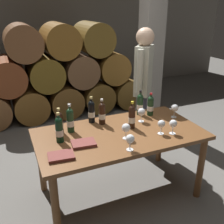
# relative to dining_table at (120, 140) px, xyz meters

# --- Properties ---
(ground_plane) EXTENTS (14.00, 14.00, 0.00)m
(ground_plane) POSITION_rel_dining_table_xyz_m (0.00, 0.00, -0.67)
(ground_plane) COLOR #66635E
(cellar_back_wall) EXTENTS (10.00, 0.24, 2.80)m
(cellar_back_wall) POSITION_rel_dining_table_xyz_m (0.00, 4.20, 0.73)
(cellar_back_wall) COLOR gray
(cellar_back_wall) RESTS_ON ground_plane
(barrel_stack) EXTENTS (3.12, 0.90, 1.69)m
(barrel_stack) POSITION_rel_dining_table_xyz_m (0.00, 2.60, 0.09)
(barrel_stack) COLOR brown
(barrel_stack) RESTS_ON ground_plane
(stone_pillar) EXTENTS (0.32, 0.32, 2.60)m
(stone_pillar) POSITION_rel_dining_table_xyz_m (1.30, 1.60, 0.63)
(stone_pillar) COLOR gray
(stone_pillar) RESTS_ON ground_plane
(dining_table) EXTENTS (1.70, 0.90, 0.76)m
(dining_table) POSITION_rel_dining_table_xyz_m (0.00, 0.00, 0.00)
(dining_table) COLOR brown
(dining_table) RESTS_ON ground_plane
(wine_bottle_0) EXTENTS (0.07, 0.07, 0.28)m
(wine_bottle_0) POSITION_rel_dining_table_xyz_m (-0.56, 0.22, 0.21)
(wine_bottle_0) COLOR black
(wine_bottle_0) RESTS_ON dining_table
(wine_bottle_1) EXTENTS (0.07, 0.07, 0.27)m
(wine_bottle_1) POSITION_rel_dining_table_xyz_m (0.52, 0.27, 0.21)
(wine_bottle_1) COLOR #19381E
(wine_bottle_1) RESTS_ON dining_table
(wine_bottle_2) EXTENTS (0.07, 0.07, 0.29)m
(wine_bottle_2) POSITION_rel_dining_table_xyz_m (-0.09, 0.27, 0.22)
(wine_bottle_2) COLOR black
(wine_bottle_2) RESTS_ON dining_table
(wine_bottle_3) EXTENTS (0.07, 0.07, 0.30)m
(wine_bottle_3) POSITION_rel_dining_table_xyz_m (0.42, 0.34, 0.22)
(wine_bottle_3) COLOR #19381E
(wine_bottle_3) RESTS_ON dining_table
(wine_bottle_4) EXTENTS (0.07, 0.07, 0.30)m
(wine_bottle_4) POSITION_rel_dining_table_xyz_m (-0.18, 0.36, 0.22)
(wine_bottle_4) COLOR black
(wine_bottle_4) RESTS_ON dining_table
(wine_bottle_5) EXTENTS (0.07, 0.07, 0.30)m
(wine_bottle_5) POSITION_rel_dining_table_xyz_m (0.16, 0.05, 0.22)
(wine_bottle_5) COLOR black
(wine_bottle_5) RESTS_ON dining_table
(wine_bottle_6) EXTENTS (0.07, 0.07, 0.30)m
(wine_bottle_6) POSITION_rel_dining_table_xyz_m (-0.45, 0.22, 0.22)
(wine_bottle_6) COLOR #19381E
(wine_bottle_6) RESTS_ON dining_table
(wine_bottle_7) EXTENTS (0.07, 0.07, 0.30)m
(wine_bottle_7) POSITION_rel_dining_table_xyz_m (-0.60, 0.05, 0.22)
(wine_bottle_7) COLOR black
(wine_bottle_7) RESTS_ON dining_table
(wine_glass_0) EXTENTS (0.08, 0.08, 0.15)m
(wine_glass_0) POSITION_rel_dining_table_xyz_m (0.48, -0.24, 0.20)
(wine_glass_0) COLOR white
(wine_glass_0) RESTS_ON dining_table
(wine_glass_1) EXTENTS (0.08, 0.08, 0.15)m
(wine_glass_1) POSITION_rel_dining_table_xyz_m (0.37, -0.19, 0.20)
(wine_glass_1) COLOR white
(wine_glass_1) RESTS_ON dining_table
(wine_glass_2) EXTENTS (0.08, 0.08, 0.16)m
(wine_glass_2) POSITION_rel_dining_table_xyz_m (0.00, -0.14, 0.20)
(wine_glass_2) COLOR white
(wine_glass_2) RESTS_ON dining_table
(wine_glass_3) EXTENTS (0.09, 0.09, 0.16)m
(wine_glass_3) POSITION_rel_dining_table_xyz_m (0.74, 0.11, 0.20)
(wine_glass_3) COLOR white
(wine_glass_3) RESTS_ON dining_table
(wine_glass_4) EXTENTS (0.08, 0.08, 0.16)m
(wine_glass_4) POSITION_rel_dining_table_xyz_m (0.33, 0.15, 0.20)
(wine_glass_4) COLOR white
(wine_glass_4) RESTS_ON dining_table
(wine_glass_5) EXTENTS (0.08, 0.08, 0.15)m
(wine_glass_5) POSITION_rel_dining_table_xyz_m (-0.06, -0.35, 0.20)
(wine_glass_5) COLOR white
(wine_glass_5) RESTS_ON dining_table
(tasting_notebook) EXTENTS (0.24, 0.18, 0.03)m
(tasting_notebook) POSITION_rel_dining_table_xyz_m (-0.41, -0.10, 0.11)
(tasting_notebook) COLOR brown
(tasting_notebook) RESTS_ON dining_table
(leather_ledger) EXTENTS (0.23, 0.18, 0.03)m
(leather_ledger) POSITION_rel_dining_table_xyz_m (-0.66, -0.23, 0.11)
(leather_ledger) COLOR brown
(leather_ledger) RESTS_ON dining_table
(sommelier_presenting) EXTENTS (0.36, 0.39, 1.72)m
(sommelier_presenting) POSITION_rel_dining_table_xyz_m (0.68, 0.75, 0.37)
(sommelier_presenting) COLOR #383842
(sommelier_presenting) RESTS_ON ground_plane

